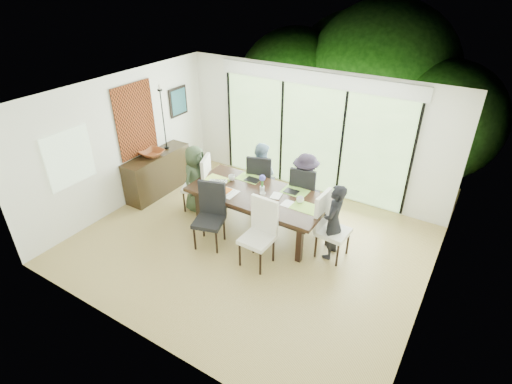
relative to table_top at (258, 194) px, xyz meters
The scene contains 62 objects.
floor 0.95m from the table_top, 77.56° to the right, with size 6.00×5.00×0.01m, color olive.
ceiling 2.00m from the table_top, 77.56° to the right, with size 6.00×5.00×0.01m, color white.
wall_back 2.07m from the table_top, 86.70° to the left, with size 6.00×0.02×2.70m, color white.
wall_front 3.09m from the table_top, 87.83° to the right, with size 6.00×0.02×2.70m, color white.
wall_left 3.00m from the table_top, 169.81° to the right, with size 0.02×5.00×2.70m, color white.
wall_right 3.22m from the table_top, ahead, with size 0.02×5.00×2.70m, color beige.
glass_doors 2.00m from the table_top, 86.63° to the left, with size 4.20×0.02×2.30m, color #598C3F.
blinds_header 2.60m from the table_top, 86.61° to the left, with size 4.40×0.06×0.28m, color white.
mullion_a 2.81m from the table_top, 135.66° to the left, with size 0.05×0.04×2.30m, color black.
mullion_b 2.07m from the table_top, 106.79° to the left, with size 0.05×0.04×2.30m, color black.
mullion_c 2.15m from the table_top, 67.21° to the left, with size 0.05×0.04×2.30m, color black.
mullion_d 2.97m from the table_top, 41.21° to the left, with size 0.05×0.04×2.30m, color black.
side_window 3.41m from the table_top, 148.93° to the right, with size 0.02×0.90×1.00m, color #8CAD7F.
deck 3.00m from the table_top, 87.72° to the left, with size 6.00×1.80×0.10m, color brown.
rail_top 3.69m from the table_top, 88.21° to the left, with size 6.00×0.08×0.06m, color brown.
foliage_left 5.02m from the table_top, 109.80° to the left, with size 3.20×3.20×3.20m, color #14380F.
foliage_mid 5.40m from the table_top, 84.43° to the left, with size 4.00×4.00×4.00m, color #14380F.
foliage_right 5.07m from the table_top, 62.67° to the left, with size 2.80×2.80×2.80m, color #14380F.
foliage_far 6.06m from the table_top, 94.64° to the left, with size 3.60×3.60×3.60m, color #14380F.
table_top is the anchor object (origin of this frame).
table_apron 0.10m from the table_top, ahead, with size 2.38×0.97×0.11m, color black.
table_leg_fl 1.23m from the table_top, 158.29° to the right, with size 0.10×0.10×0.75m, color black.
table_leg_fr 1.23m from the table_top, 21.71° to the right, with size 0.10×0.10×0.75m, color black.
table_leg_bl 1.23m from the table_top, 158.29° to the left, with size 0.10×0.10×0.75m, color black.
table_leg_br 1.23m from the table_top, 21.71° to the left, with size 0.10×0.10×0.75m, color black.
chair_left_end 1.51m from the table_top, behind, with size 0.50×0.50×1.19m, color silver, non-canonical shape.
chair_right_end 1.51m from the table_top, ahead, with size 0.50×0.50×1.19m, color white, non-canonical shape.
chair_far_left 0.98m from the table_top, 117.90° to the left, with size 0.50×0.50×1.19m, color black, non-canonical shape.
chair_far_right 1.03m from the table_top, 57.09° to the left, with size 0.50×0.50×1.19m, color black, non-canonical shape.
chair_near_left 1.02m from the table_top, 119.89° to the right, with size 0.50×0.50×1.19m, color black, non-canonical shape.
chair_near_right 1.02m from the table_top, 60.11° to the right, with size 0.50×0.50×1.19m, color white, non-canonical shape.
person_left_end 1.48m from the table_top, behind, with size 0.65×0.41×1.40m, color #36462E.
person_right_end 1.48m from the table_top, ahead, with size 0.65×0.41×1.40m, color black.
person_far_left 0.95m from the table_top, 118.47° to the left, with size 0.65×0.41×1.40m, color #7D9CB5.
person_far_right 1.00m from the table_top, 56.47° to the left, with size 0.65×0.41×1.40m, color #261D2C.
placemat_left 0.95m from the table_top, behind, with size 0.48×0.35×0.01m, color #9DB33F.
placemat_right 0.95m from the table_top, ahead, with size 0.48×0.35×0.01m, color #86B340.
placemat_far_l 0.60m from the table_top, 138.37° to the left, with size 0.48×0.35×0.01m, color #8ABD43.
placemat_far_r 0.68m from the table_top, 36.03° to the left, with size 0.48×0.35×0.01m, color #7AB13F.
placemat_paper 0.63m from the table_top, 151.39° to the right, with size 0.48×0.35×0.01m, color white.
tablet_far_l 0.50m from the table_top, 135.00° to the left, with size 0.28×0.19×0.01m, color black.
tablet_far_r 0.61m from the table_top, 34.99° to the left, with size 0.26×0.18×0.01m, color black.
papers 0.70m from the table_top, ahead, with size 0.32×0.24×0.00m, color white.
platter_base 0.63m from the table_top, 151.39° to the right, with size 0.28×0.28×0.03m, color white.
platter_snacks 0.63m from the table_top, 151.39° to the right, with size 0.22×0.22×0.02m, color #CB6117.
vase 0.12m from the table_top, 45.00° to the left, with size 0.09×0.09×0.13m, color silver.
hyacinth_stems 0.24m from the table_top, 45.00° to the left, with size 0.04×0.04×0.17m, color #337226.
hyacinth_blooms 0.34m from the table_top, 45.00° to the left, with size 0.12×0.12×0.12m, color #4C4BBB.
laptop 0.86m from the table_top, behind, with size 0.36×0.23×0.03m, color silver.
cup_a 0.72m from the table_top, 167.91° to the left, with size 0.13×0.13×0.10m, color white.
cup_b 0.20m from the table_top, 33.69° to the right, with size 0.11×0.11×0.10m, color white.
cup_c 0.81m from the table_top, ahead, with size 0.13×0.13×0.10m, color white.
book 0.26m from the table_top, 11.31° to the left, with size 0.18×0.24×0.02m, color white.
sideboard 2.67m from the table_top, behind, with size 0.46×1.64×0.92m, color black.
bowl 2.65m from the table_top, behind, with size 0.49×0.49×0.12m, color brown.
candlestick_base 2.69m from the table_top, behind, with size 0.10×0.10×0.04m, color black.
candlestick_shaft 2.80m from the table_top, behind, with size 0.02×0.02×1.28m, color black.
candlestick_pan 3.04m from the table_top, behind, with size 0.10×0.10×0.03m, color black.
candle 3.07m from the table_top, behind, with size 0.04×0.04×0.10m, color silver.
tapestry 3.00m from the table_top, behind, with size 0.02×1.00×1.50m, color maroon.
art_frame 3.24m from the table_top, 157.55° to the left, with size 0.03×0.55×0.65m, color black.
art_canvas 3.22m from the table_top, 157.41° to the left, with size 0.01×0.45×0.55m, color #194551.
Camera 1 is at (3.18, -4.89, 4.50)m, focal length 28.00 mm.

